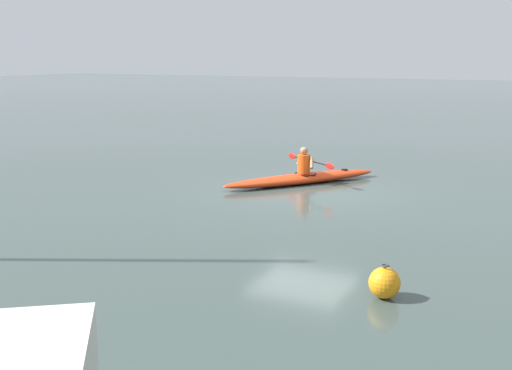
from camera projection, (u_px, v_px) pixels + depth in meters
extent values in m
plane|color=#384742|center=(305.00, 193.00, 16.19)|extent=(160.00, 160.00, 0.00)
ellipsoid|color=red|center=(302.00, 179.00, 17.34)|extent=(3.32, 4.26, 0.28)
torus|color=black|center=(305.00, 174.00, 17.37)|extent=(0.85, 0.85, 0.04)
cylinder|color=black|center=(344.00, 170.00, 17.97)|extent=(0.18, 0.18, 0.02)
cylinder|color=#E04C14|center=(304.00, 164.00, 17.29)|extent=(0.34, 0.34, 0.52)
sphere|color=#936B4C|center=(304.00, 151.00, 17.21)|extent=(0.21, 0.21, 0.21)
cylinder|color=black|center=(310.00, 161.00, 17.36)|extent=(1.58, 1.14, 0.03)
ellipsoid|color=red|center=(292.00, 156.00, 18.19)|extent=(0.35, 0.27, 0.17)
ellipsoid|color=red|center=(330.00, 166.00, 16.53)|extent=(0.35, 0.27, 0.17)
cylinder|color=#936B4C|center=(301.00, 160.00, 17.55)|extent=(0.32, 0.14, 0.34)
cylinder|color=#936B4C|center=(312.00, 163.00, 17.08)|extent=(0.21, 0.30, 0.34)
sphere|color=orange|center=(384.00, 283.00, 9.15)|extent=(0.46, 0.46, 0.46)
torus|color=#333338|center=(385.00, 266.00, 9.10)|extent=(0.12, 0.12, 0.02)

